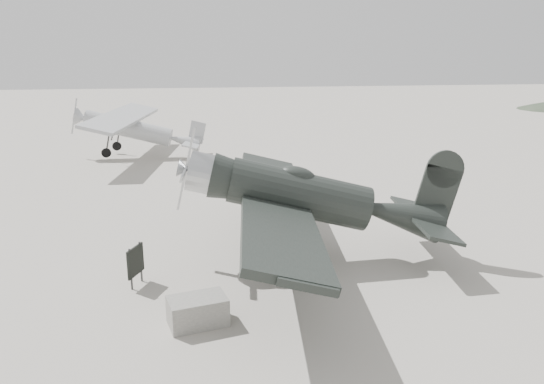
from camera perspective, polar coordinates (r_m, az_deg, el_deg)
The scene contains 5 objects.
ground at distance 19.15m, azimuth -4.18°, elevation -6.84°, with size 160.00×160.00×0.00m, color gray.
lowwing_monoplane at distance 18.08m, azimuth 4.31°, elevation -0.64°, with size 9.44×13.23×4.26m.
highwing_monoplane at distance 36.59m, azimuth -14.67°, elevation 6.94°, with size 8.71×12.23×3.45m.
equipment_block at distance 14.70m, azimuth -8.01°, elevation -12.56°, with size 1.53×0.96×0.77m, color slate.
sign_board at distance 17.08m, azimuth -14.47°, elevation -7.26°, with size 0.42×0.87×1.33m.
Camera 1 is at (-1.14, -17.69, 7.24)m, focal length 35.00 mm.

